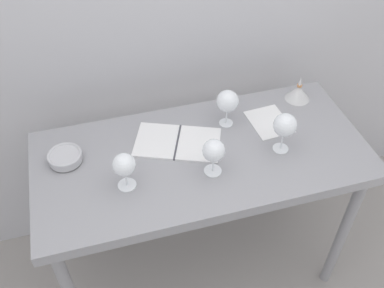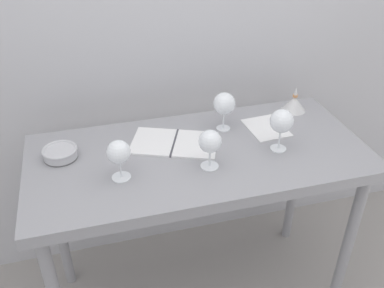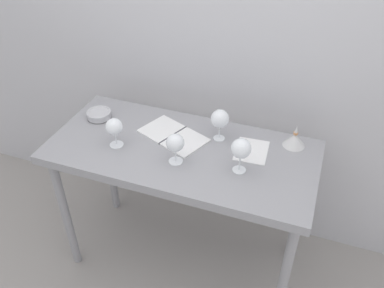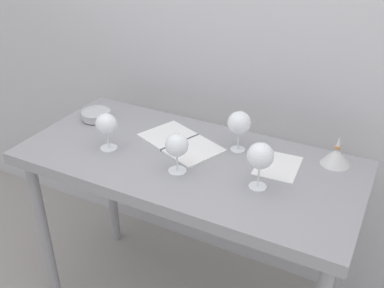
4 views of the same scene
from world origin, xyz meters
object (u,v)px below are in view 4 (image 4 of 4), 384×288
(tasting_bowl, at_px, (96,115))
(wine_glass_near_center, at_px, (177,146))
(wine_glass_far_right, at_px, (239,124))
(open_notebook, at_px, (180,143))
(decanter_funnel, at_px, (336,156))
(wine_glass_near_right, at_px, (260,157))
(tasting_sheet_upper, at_px, (278,166))
(wine_glass_near_left, at_px, (106,125))

(tasting_bowl, bearing_deg, wine_glass_near_center, -21.07)
(wine_glass_near_center, relative_size, tasting_bowl, 1.15)
(wine_glass_far_right, distance_m, open_notebook, 0.28)
(decanter_funnel, bearing_deg, tasting_bowl, -173.64)
(wine_glass_far_right, bearing_deg, wine_glass_near_right, -52.22)
(wine_glass_near_right, xyz_separation_m, tasting_bowl, (-0.88, 0.17, -0.11))
(open_notebook, xyz_separation_m, decanter_funnel, (0.63, 0.14, 0.03))
(open_notebook, bearing_deg, tasting_sheet_upper, 24.67)
(wine_glass_near_center, bearing_deg, open_notebook, 115.74)
(decanter_funnel, bearing_deg, wine_glass_far_right, -168.53)
(tasting_bowl, bearing_deg, open_notebook, -2.34)
(wine_glass_near_left, bearing_deg, wine_glass_far_right, 26.13)
(wine_glass_far_right, height_order, decanter_funnel, wine_glass_far_right)
(wine_glass_near_left, bearing_deg, tasting_sheet_upper, 16.04)
(decanter_funnel, bearing_deg, wine_glass_near_left, -160.01)
(wine_glass_near_right, bearing_deg, open_notebook, 159.34)
(decanter_funnel, bearing_deg, wine_glass_near_right, -126.40)
(tasting_bowl, bearing_deg, wine_glass_near_right, -11.20)
(wine_glass_far_right, xyz_separation_m, wine_glass_near_center, (-0.15, -0.26, -0.01))
(wine_glass_near_left, relative_size, open_notebook, 0.39)
(wine_glass_near_right, relative_size, decanter_funnel, 1.49)
(wine_glass_near_right, bearing_deg, tasting_sheet_upper, 82.87)
(wine_glass_near_left, relative_size, wine_glass_far_right, 0.92)
(tasting_sheet_upper, bearing_deg, wine_glass_near_left, -167.86)
(wine_glass_near_center, height_order, decanter_funnel, wine_glass_near_center)
(wine_glass_near_center, height_order, open_notebook, wine_glass_near_center)
(tasting_bowl, xyz_separation_m, decanter_funnel, (1.09, 0.12, 0.01))
(tasting_sheet_upper, bearing_deg, wine_glass_far_right, 162.80)
(wine_glass_near_right, distance_m, open_notebook, 0.46)
(wine_glass_near_left, relative_size, tasting_bowl, 1.15)
(wine_glass_far_right, distance_m, wine_glass_near_center, 0.30)
(wine_glass_near_right, bearing_deg, wine_glass_far_right, 127.78)
(wine_glass_far_right, bearing_deg, decanter_funnel, 11.47)
(wine_glass_near_left, bearing_deg, tasting_bowl, 138.04)
(wine_glass_near_right, relative_size, wine_glass_near_center, 1.13)
(tasting_bowl, bearing_deg, decanter_funnel, 6.36)
(tasting_bowl, bearing_deg, wine_glass_far_right, 3.52)
(wine_glass_near_left, bearing_deg, wine_glass_near_center, -3.34)
(wine_glass_near_right, height_order, open_notebook, wine_glass_near_right)
(wine_glass_near_right, xyz_separation_m, wine_glass_near_center, (-0.31, -0.04, -0.02))
(wine_glass_near_left, xyz_separation_m, decanter_funnel, (0.88, 0.32, -0.08))
(decanter_funnel, bearing_deg, wine_glass_near_center, -147.53)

